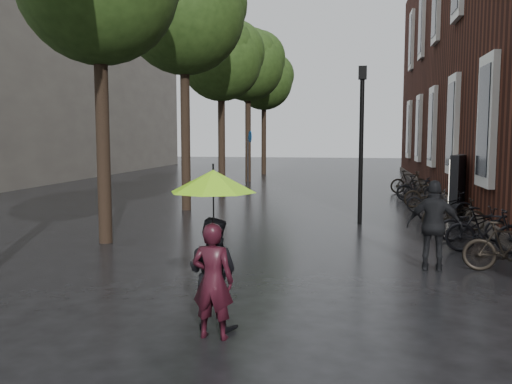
% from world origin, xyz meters
% --- Properties ---
extents(street_trees, '(4.33, 34.03, 8.91)m').
position_xyz_m(street_trees, '(-3.99, 15.91, 6.34)').
color(street_trees, black).
rests_on(street_trees, ground).
extents(person_burgundy, '(0.58, 0.40, 1.51)m').
position_xyz_m(person_burgundy, '(0.05, 1.36, 0.76)').
color(person_burgundy, black).
rests_on(person_burgundy, ground).
extents(person_black, '(0.87, 0.77, 1.52)m').
position_xyz_m(person_black, '(-0.05, 1.73, 0.76)').
color(person_black, black).
rests_on(person_black, ground).
extents(lime_umbrella, '(1.14, 1.14, 1.68)m').
position_xyz_m(lime_umbrella, '(0.01, 1.56, 2.02)').
color(lime_umbrella, black).
rests_on(lime_umbrella, ground).
extents(pedestrian_walking, '(1.08, 0.58, 1.76)m').
position_xyz_m(pedestrian_walking, '(3.38, 5.54, 0.88)').
color(pedestrian_walking, black).
rests_on(pedestrian_walking, ground).
extents(parked_bicycles, '(2.12, 15.26, 1.05)m').
position_xyz_m(parked_bicycles, '(4.59, 12.80, 0.47)').
color(parked_bicycles, black).
rests_on(parked_bicycles, ground).
extents(ad_lightbox, '(0.30, 1.32, 1.99)m').
position_xyz_m(ad_lightbox, '(5.24, 13.22, 1.00)').
color(ad_lightbox, black).
rests_on(ad_lightbox, ground).
extents(lamp_post, '(0.24, 0.24, 4.60)m').
position_xyz_m(lamp_post, '(2.07, 10.91, 2.79)').
color(lamp_post, black).
rests_on(lamp_post, ground).
extents(cycle_sign, '(0.15, 0.51, 2.83)m').
position_xyz_m(cycle_sign, '(-2.73, 18.73, 1.87)').
color(cycle_sign, '#262628').
rests_on(cycle_sign, ground).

